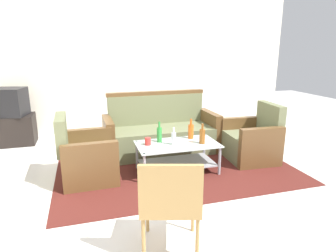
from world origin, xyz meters
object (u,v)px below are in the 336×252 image
at_px(bottle_brown, 202,136).
at_px(bottle_orange, 191,131).
at_px(armchair_left, 86,158).
at_px(armchair_right, 252,142).
at_px(bottle_clear, 174,138).
at_px(wicker_chair, 170,199).
at_px(couch, 161,134).
at_px(cup, 148,141).
at_px(coffee_table, 177,153).
at_px(tv_stand, 11,130).
at_px(television, 7,102).
at_px(bottle_green, 159,134).

distance_m(bottle_brown, bottle_orange, 0.27).
distance_m(armchair_left, armchair_right, 2.43).
bearing_deg(bottle_clear, wicker_chair, -108.28).
distance_m(couch, cup, 0.89).
height_order(coffee_table, bottle_orange, bottle_orange).
bearing_deg(tv_stand, bottle_clear, -40.07).
distance_m(bottle_brown, bottle_clear, 0.39).
xyz_separation_m(bottle_clear, tv_stand, (-2.39, 2.01, -0.24)).
distance_m(bottle_clear, bottle_orange, 0.38).
xyz_separation_m(coffee_table, wicker_chair, (-0.57, -1.56, 0.22)).
height_order(bottle_brown, bottle_orange, bottle_orange).
bearing_deg(armchair_right, tv_stand, 66.63).
distance_m(armchair_right, tv_stand, 4.12).
xyz_separation_m(cup, television, (-2.05, 1.93, 0.30)).
distance_m(couch, bottle_brown, 1.00).
bearing_deg(television, tv_stand, 90.00).
relative_size(bottle_clear, bottle_orange, 0.84).
distance_m(coffee_table, cup, 0.44).
relative_size(couch, television, 2.64).
bearing_deg(bottle_green, bottle_orange, 4.02).
xyz_separation_m(tv_stand, wicker_chair, (1.88, -3.54, 0.23)).
bearing_deg(wicker_chair, couch, 93.26).
xyz_separation_m(bottle_green, bottle_orange, (0.47, 0.03, -0.00)).
xyz_separation_m(couch, armchair_left, (-1.18, -0.73, -0.03)).
distance_m(armchair_left, bottle_green, 1.01).
relative_size(bottle_clear, tv_stand, 0.30).
bearing_deg(armchair_left, armchair_right, 89.01).
height_order(couch, bottle_brown, couch).
bearing_deg(bottle_orange, bottle_brown, -75.61).
height_order(couch, bottle_orange, couch).
relative_size(armchair_right, television, 1.24).
xyz_separation_m(armchair_left, bottle_clear, (1.13, -0.14, 0.21)).
relative_size(bottle_brown, cup, 2.75).
distance_m(cup, television, 2.83).
relative_size(armchair_right, bottle_green, 2.98).
bearing_deg(television, cup, 150.54).
bearing_deg(bottle_clear, cup, 165.96).
height_order(bottle_green, cup, bottle_green).
xyz_separation_m(armchair_right, bottle_brown, (-0.91, -0.21, 0.23)).
height_order(bottle_brown, television, television).
distance_m(coffee_table, bottle_clear, 0.24).
bearing_deg(coffee_table, bottle_orange, 33.81).
height_order(bottle_clear, television, television).
bearing_deg(tv_stand, bottle_orange, -33.76).
xyz_separation_m(bottle_green, bottle_clear, (0.15, -0.17, -0.02)).
distance_m(bottle_brown, television, 3.46).
relative_size(armchair_left, bottle_clear, 3.57).
height_order(couch, wicker_chair, couch).
height_order(armchair_left, bottle_brown, armchair_left).
distance_m(couch, armchair_left, 1.39).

